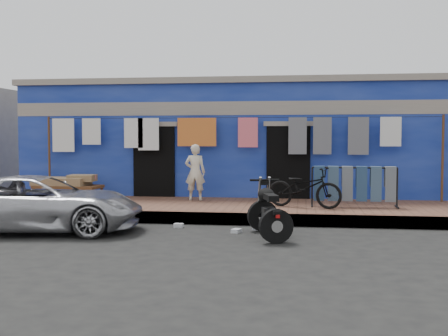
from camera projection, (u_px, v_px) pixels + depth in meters
The scene contains 14 objects.
ground at pixel (209, 238), 10.05m from camera, with size 80.00×80.00×0.00m, color black.
sidewalk at pixel (230, 210), 13.01m from camera, with size 28.00×3.00×0.25m, color brown.
curb at pixel (221, 219), 11.57m from camera, with size 28.00×0.10×0.25m, color gray.
building at pixel (247, 141), 16.86m from camera, with size 12.20×5.20×3.36m.
clothesline at pixel (220, 137), 14.21m from camera, with size 10.06×0.06×2.10m.
car at pixel (40, 203), 10.70m from camera, with size 1.80×3.95×1.11m, color #B9B8BD.
seated_person at pixel (195, 172), 13.84m from camera, with size 0.50×0.33×1.39m, color beige.
bicycle at pixel (304, 183), 12.39m from camera, with size 0.60×1.69×1.09m, color black.
motorcycle at pixel (269, 209), 10.13m from camera, with size 0.93×1.67×1.02m, color black, non-canonical shape.
charpoy at pixel (68, 187), 14.15m from camera, with size 1.80×0.95×0.59m, color brown, non-canonical shape.
jeans_rack at pixel (354, 186), 12.52m from camera, with size 1.96×0.41×0.94m, color black, non-canonical shape.
litter_a at pixel (179, 226), 11.22m from camera, with size 0.18×0.14×0.08m, color silver.
litter_b at pixel (257, 228), 10.92m from camera, with size 0.18×0.14×0.09m, color silver.
litter_c at pixel (236, 231), 10.60m from camera, with size 0.19×0.15×0.07m, color silver.
Camera 1 is at (1.66, -9.83, 1.80)m, focal length 45.00 mm.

